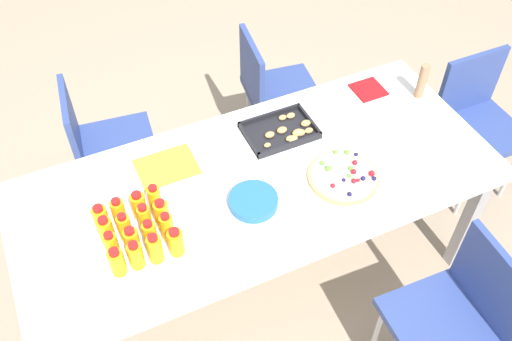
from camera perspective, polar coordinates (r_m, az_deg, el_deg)
name	(u,v)px	position (r m, az deg, el deg)	size (l,w,h in m)	color
ground_plane	(258,272)	(3.06, 0.19, -10.12)	(12.00, 12.00, 0.00)	tan
party_table	(258,189)	(2.51, 0.23, -1.86)	(2.10, 0.90, 0.74)	white
chair_far_left	(101,142)	(3.07, -15.24, 2.80)	(0.45, 0.45, 0.83)	#33478C
chair_far_right	(272,88)	(3.28, 1.57, 8.30)	(0.45, 0.45, 0.83)	#33478C
chair_near_right	(458,312)	(2.50, 19.55, -13.26)	(0.42, 0.42, 0.83)	#33478C
chair_end	(477,116)	(3.32, 21.24, 5.11)	(0.40, 0.40, 0.83)	#33478C
juice_bottle_0	(117,262)	(2.19, -13.76, -8.90)	(0.06, 0.06, 0.13)	#F9AD14
juice_bottle_1	(136,255)	(2.19, -11.96, -8.31)	(0.06, 0.06, 0.14)	#FAAB14
juice_bottle_2	(155,249)	(2.19, -10.09, -7.72)	(0.06, 0.06, 0.15)	#F9AB14
juice_bottle_3	(176,242)	(2.20, -8.03, -7.11)	(0.06, 0.06, 0.13)	#F9AB14
juice_bottle_4	(112,246)	(2.23, -14.26, -7.32)	(0.05, 0.05, 0.14)	#FAAB14
juice_bottle_5	(132,241)	(2.23, -12.32, -6.92)	(0.06, 0.06, 0.14)	#F9AF14
juice_bottle_6	(150,234)	(2.23, -10.58, -6.30)	(0.05, 0.05, 0.14)	#F9AB14
juice_bottle_7	(167,227)	(2.25, -8.92, -5.58)	(0.05, 0.05, 0.14)	#FAAF14
juice_bottle_8	(106,231)	(2.28, -14.78, -5.88)	(0.06, 0.06, 0.14)	#F8AF14
juice_bottle_9	(125,227)	(2.28, -13.04, -5.54)	(0.05, 0.05, 0.14)	#FAAF14
juice_bottle_10	(145,218)	(2.29, -11.10, -4.71)	(0.05, 0.05, 0.14)	#F8AF14
juice_bottle_11	(162,214)	(2.28, -9.43, -4.32)	(0.06, 0.06, 0.14)	#F9AF14
juice_bottle_12	(101,219)	(2.32, -15.25, -4.73)	(0.06, 0.06, 0.14)	#FBAE14
juice_bottle_13	(119,212)	(2.32, -13.59, -4.09)	(0.05, 0.05, 0.14)	#F8AD14
juice_bottle_14	(139,205)	(2.34, -11.68, -3.42)	(0.06, 0.06, 0.13)	#FAAC14
juice_bottle_15	(155,199)	(2.34, -10.11, -2.82)	(0.05, 0.05, 0.14)	#F9AB14
fruit_pizza	(344,176)	(2.48, 8.80, -0.57)	(0.31, 0.31, 0.05)	tan
snack_tray	(283,131)	(2.65, 2.74, 3.96)	(0.32, 0.23, 0.04)	black
plate_stack	(253,201)	(2.35, -0.27, -3.10)	(0.21, 0.21, 0.04)	blue
napkin_stack	(368,90)	(2.94, 11.19, 7.96)	(0.15, 0.15, 0.01)	red
cardboard_tube	(422,81)	(2.91, 16.31, 8.60)	(0.04, 0.04, 0.19)	#9E7A56
paper_folder	(167,167)	(2.53, -8.94, 0.38)	(0.26, 0.20, 0.01)	yellow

